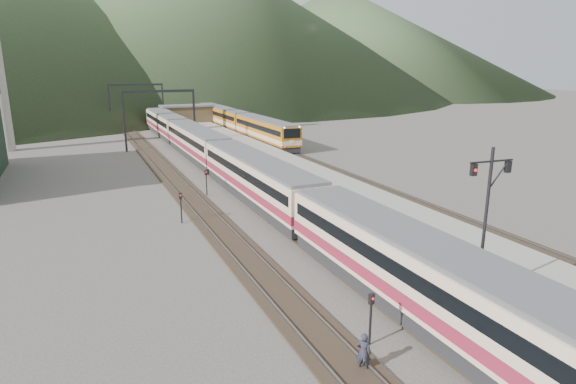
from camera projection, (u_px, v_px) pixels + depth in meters
name	position (u px, v px, depth m)	size (l,w,h in m)	color
ground	(485.00, 365.00, 18.34)	(400.00, 400.00, 0.00)	#47423D
track_main	(211.00, 167.00, 53.72)	(2.60, 200.00, 0.23)	black
track_far	(166.00, 171.00, 51.77)	(2.60, 200.00, 0.23)	black
track_second	(304.00, 160.00, 58.21)	(2.60, 200.00, 0.23)	black
platform	(264.00, 163.00, 54.02)	(8.00, 100.00, 1.00)	gray
gantry_near	(160.00, 108.00, 64.48)	(9.55, 0.25, 8.00)	black
gantry_far	(136.00, 97.00, 86.60)	(9.55, 0.25, 8.00)	black
station_shed	(186.00, 113.00, 88.90)	(9.40, 4.40, 3.10)	#4C3E29
hill_b	(164.00, 7.00, 224.07)	(220.00, 220.00, 75.00)	#344B2B
hill_c	(335.00, 37.00, 240.76)	(160.00, 160.00, 50.00)	#344B2B
main_train	(221.00, 155.00, 49.48)	(3.11, 85.07, 3.79)	beige
second_train	(227.00, 118.00, 86.14)	(2.79, 57.20, 3.40)	#B96A14
signal_mast	(487.00, 208.00, 20.62)	(2.20, 0.31, 6.78)	black
short_signal_a	(371.00, 312.00, 19.32)	(0.26, 0.22, 2.27)	black
short_signal_b	(206.00, 179.00, 42.04)	(0.26, 0.22, 2.27)	black
short_signal_c	(181.00, 204.00, 34.54)	(0.24, 0.19, 2.27)	black
worker	(364.00, 352.00, 17.82)	(0.56, 0.37, 1.54)	#252533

